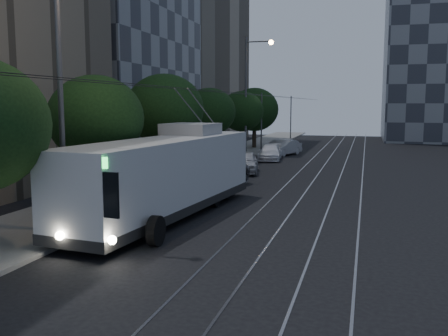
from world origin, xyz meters
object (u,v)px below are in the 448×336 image
car_white_a (245,162)px  car_white_d (278,144)px  pickup_silver (207,174)px  car_white_c (284,148)px  car_white_b (270,152)px  streetlamp_near (69,55)px  trolleybus (167,176)px  streetlamp_far (250,86)px

car_white_a → car_white_d: 17.98m
pickup_silver → car_white_c: pickup_silver is taller
car_white_d → car_white_b: bearing=-63.6°
car_white_b → streetlamp_near: streetlamp_near is taller
car_white_c → trolleybus: bearing=-70.4°
car_white_b → car_white_d: bearing=89.9°
car_white_b → car_white_c: 4.58m
pickup_silver → car_white_d: 25.14m
car_white_d → streetlamp_far: 9.84m
car_white_b → streetlamp_near: size_ratio=0.42×
trolleybus → car_white_d: (-0.83, 32.56, -1.18)m
pickup_silver → streetlamp_near: 12.78m
pickup_silver → car_white_d: bearing=102.0°
car_white_c → car_white_d: 5.13m
car_white_a → car_white_c: (0.71, 13.05, -0.04)m
streetlamp_far → pickup_silver: bearing=-85.2°
car_white_a → streetlamp_near: (-1.96, -18.50, 5.83)m
car_white_a → car_white_d: (-0.73, 17.97, -0.14)m
pickup_silver → car_white_a: bearing=97.5°
streetlamp_near → car_white_c: bearing=85.2°
pickup_silver → streetlamp_near: size_ratio=0.57×
car_white_a → streetlamp_near: bearing=-106.8°
streetlamp_near → streetlamp_far: bearing=90.0°
car_white_b → car_white_c: car_white_c is taller
car_white_b → streetlamp_near: 27.72m
pickup_silver → car_white_a: pickup_silver is taller
pickup_silver → streetlamp_far: size_ratio=0.58×
trolleybus → car_white_a: (-0.10, 14.59, -1.04)m
car_white_b → car_white_c: size_ratio=1.04×
pickup_silver → car_white_d: size_ratio=1.67×
trolleybus → car_white_a: size_ratio=2.90×
trolleybus → car_white_d: 32.59m
car_white_b → car_white_d: car_white_b is taller
pickup_silver → streetlamp_far: (-1.45, 17.30, 5.60)m
car_white_d → streetlamp_far: streetlamp_far is taller
car_white_b → car_white_c: bearing=78.0°
trolleybus → car_white_b: (0.13, 23.08, -1.15)m
trolleybus → car_white_a: 14.63m
trolleybus → car_white_a: trolleybus is taller
trolleybus → car_white_c: 27.66m
car_white_b → car_white_a: bearing=-97.5°
car_white_a → car_white_b: car_white_a is taller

